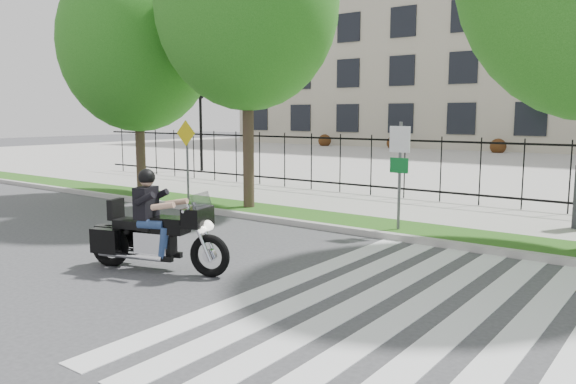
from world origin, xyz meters
The scene contains 13 objects.
ground centered at (0.00, 0.00, 0.00)m, with size 120.00×120.00×0.00m, color #3A3A3D.
curb centered at (0.00, 4.10, 0.07)m, with size 60.00×0.20×0.15m, color #A39F99.
grass_verge centered at (0.00, 4.95, 0.07)m, with size 60.00×1.50×0.15m, color #234D13.
sidewalk centered at (0.00, 7.45, 0.07)m, with size 60.00×3.50×0.15m, color #B0ACA5.
plaza centered at (0.00, 25.00, 0.05)m, with size 80.00×34.00×0.10m, color #B0ACA5.
crosswalk_stripes centered at (4.83, 0.00, 0.01)m, with size 5.70×8.00×0.01m, color silver, non-canonical shape.
iron_fence centered at (0.00, 9.20, 1.15)m, with size 30.00×0.06×2.00m, color black, non-canonical shape.
lamp_post_left centered at (-12.00, 12.00, 3.21)m, with size 1.06×0.70×4.25m.
street_tree_0 centered at (-7.71, 4.95, 5.14)m, with size 5.06×5.06×7.90m.
street_tree_1 centered at (-2.88, 4.95, 5.85)m, with size 5.13×5.13×8.66m.
sign_pole_regulatory centered at (2.03, 4.58, 1.74)m, with size 0.50×0.09×2.50m.
sign_pole_warning centered at (-5.05, 4.58, 1.74)m, with size 0.78×0.09×2.49m.
motorcycle_rider centered at (-0.14, -0.78, 0.74)m, with size 2.82×1.30×2.23m.
Camera 1 is at (7.69, -7.27, 2.82)m, focal length 35.00 mm.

